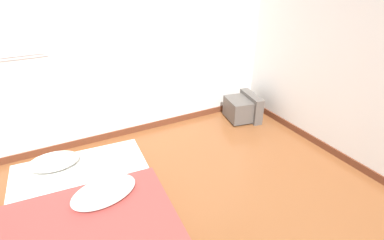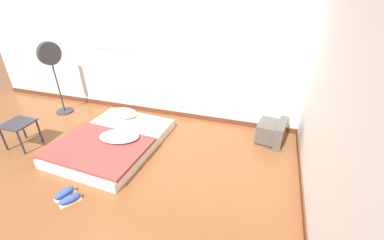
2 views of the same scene
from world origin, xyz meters
TOP-DOWN VIEW (x-y plane):
  - wall_back at (-0.01, 2.50)m, footprint 7.71×0.08m
  - mattress_bed at (-0.26, 1.16)m, footprint 1.52×1.91m
  - crt_tv at (2.23, 2.08)m, footprint 0.51×0.55m

SIDE VIEW (x-z plane):
  - mattress_bed at x=-0.26m, z-range -0.04..0.26m
  - crt_tv at x=2.23m, z-range -0.01..0.38m
  - wall_back at x=-0.01m, z-range -0.01..2.59m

